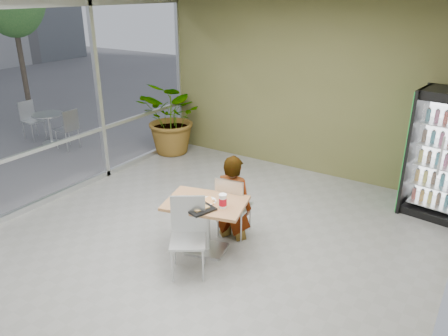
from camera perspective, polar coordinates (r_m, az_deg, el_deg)
The scene contains 13 objects.
ground at distance 6.15m, azimuth -3.44°, elevation -10.61°, with size 7.00×7.00×0.00m, color slate.
room_envelope at distance 5.45m, azimuth -3.82°, elevation 3.66°, with size 6.00×7.00×3.20m, color beige, non-canonical shape.
storefront_frame at distance 7.56m, azimuth -22.63°, elevation 7.32°, with size 0.10×7.00×3.20m, color silver, non-canonical shape.
dining_table at distance 5.86m, azimuth -2.37°, elevation -6.28°, with size 1.19×0.97×0.75m.
chair_far at distance 6.16m, azimuth 1.02°, elevation -4.58°, with size 0.48×0.48×0.94m.
chair_near at distance 5.50m, azimuth -4.73°, elevation -7.94°, with size 0.61×0.61×0.98m.
seated_woman at distance 6.24m, azimuth 1.13°, elevation -5.03°, with size 0.57×0.37×1.55m, color black.
pizza_plate at distance 5.76m, azimuth -2.26°, elevation -4.23°, with size 0.35×0.26×0.03m.
soda_cup at distance 5.57m, azimuth -0.16°, elevation -4.35°, with size 0.10×0.10×0.18m.
napkin_stack at distance 5.76m, azimuth -5.48°, elevation -4.38°, with size 0.17×0.17×0.02m, color white.
cafeteria_tray at distance 5.61m, azimuth -3.66°, elevation -5.06°, with size 0.46×0.33×0.03m, color black.
beverage_fridge at distance 7.45m, azimuth 26.69°, elevation 1.54°, with size 1.00×0.81×1.99m.
potted_plant at distance 9.43m, azimuth -6.57°, elevation 6.55°, with size 1.43×1.24×1.59m, color #29682C.
Camera 1 is at (3.09, -4.14, 3.34)m, focal length 35.00 mm.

